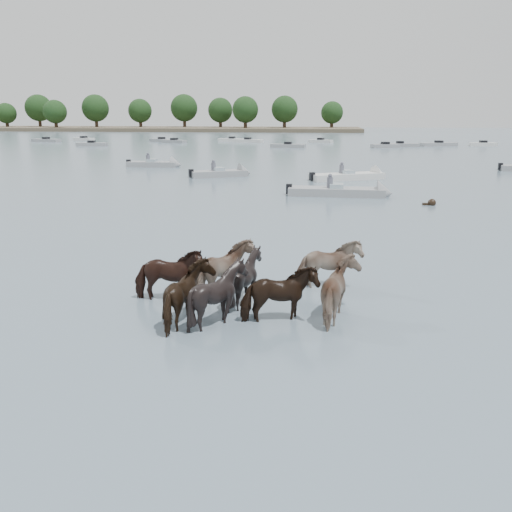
# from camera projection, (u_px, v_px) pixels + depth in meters

# --- Properties ---
(ground) EXTENTS (400.00, 400.00, 0.00)m
(ground) POSITION_uv_depth(u_px,v_px,m) (318.00, 307.00, 13.48)
(ground) COLOR #495D69
(ground) RESTS_ON ground
(shoreline) EXTENTS (160.00, 30.00, 1.00)m
(shoreline) POSITION_uv_depth(u_px,v_px,m) (102.00, 129.00, 165.80)
(shoreline) COLOR #4C4233
(shoreline) RESTS_ON ground
(pony_herd) EXTENTS (6.34, 4.79, 1.62)m
(pony_herd) POSITION_uv_depth(u_px,v_px,m) (249.00, 285.00, 13.16)
(pony_herd) COLOR black
(pony_herd) RESTS_ON ground
(swimming_pony) EXTENTS (0.72, 0.44, 0.44)m
(swimming_pony) POSITION_uv_depth(u_px,v_px,m) (431.00, 203.00, 28.59)
(swimming_pony) COLOR black
(swimming_pony) RESTS_ON ground
(motorboat_a) EXTENTS (5.06, 3.61, 1.92)m
(motorboat_a) POSITION_uv_depth(u_px,v_px,m) (227.00, 173.00, 41.98)
(motorboat_a) COLOR gray
(motorboat_a) RESTS_ON ground
(motorboat_b) EXTENTS (6.36, 1.74, 1.92)m
(motorboat_b) POSITION_uv_depth(u_px,v_px,m) (350.00, 192.00, 31.78)
(motorboat_b) COLOR gray
(motorboat_b) RESTS_ON ground
(motorboat_c) EXTENTS (6.23, 4.21, 1.92)m
(motorboat_c) POSITION_uv_depth(u_px,v_px,m) (356.00, 176.00, 40.02)
(motorboat_c) COLOR silver
(motorboat_c) RESTS_ON ground
(motorboat_f) EXTENTS (5.26, 1.72, 1.92)m
(motorboat_f) POSITION_uv_depth(u_px,v_px,m) (160.00, 164.00, 49.59)
(motorboat_f) COLOR gray
(motorboat_f) RESTS_ON ground
(distant_flotilla) EXTENTS (103.94, 26.47, 0.93)m
(distant_flotilla) POSITION_uv_depth(u_px,v_px,m) (328.00, 143.00, 86.42)
(distant_flotilla) COLOR gray
(distant_flotilla) RESTS_ON ground
(treeline) EXTENTS (150.14, 21.05, 11.45)m
(treeline) POSITION_uv_depth(u_px,v_px,m) (103.00, 110.00, 164.32)
(treeline) COLOR #382619
(treeline) RESTS_ON ground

